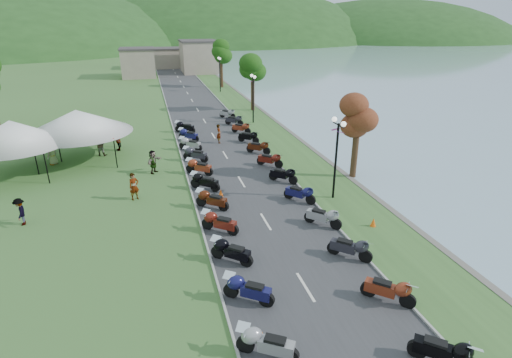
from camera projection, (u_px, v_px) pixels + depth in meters
road at (204, 121)px, 43.67m from camera, size 7.00×120.00×0.02m
hills_backdrop at (156, 41)px, 186.89m from camera, size 360.00×120.00×76.00m
far_building at (163, 59)px, 82.53m from camera, size 18.00×16.00×5.00m
moto_row_left at (222, 223)px, 20.95m from camera, size 2.60×42.93×1.10m
moto_row_right at (283, 175)px, 27.35m from camera, size 2.60×41.17×1.10m
vendor_tent_main at (80, 135)px, 31.23m from camera, size 5.43×5.43×4.00m
vendor_tent_side at (16, 148)px, 28.12m from camera, size 4.58×4.58×4.00m
tree_lakeside at (357, 132)px, 27.26m from camera, size 2.39×2.39×6.64m
pedestrian_a at (136, 199)px, 24.96m from camera, size 0.78×0.71×1.74m
pedestrian_b at (102, 155)px, 32.87m from camera, size 1.03×0.75×1.90m
pedestrian_c at (23, 224)px, 21.93m from camera, size 0.54×1.05×1.56m
traffic_cone_near at (262, 337)px, 13.90m from camera, size 0.30×0.30×0.47m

